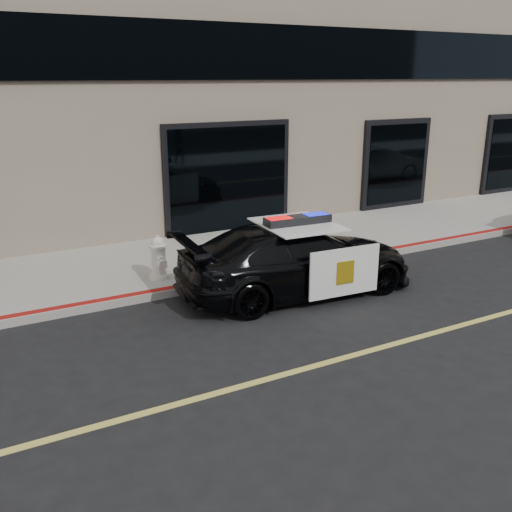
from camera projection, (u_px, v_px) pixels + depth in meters
name	position (u px, v px, depth m)	size (l,w,h in m)	color
ground	(465.00, 325.00, 9.48)	(120.00, 120.00, 0.00)	black
sidewalk_n	(297.00, 242.00, 13.86)	(60.00, 3.50, 0.15)	gray
building_n	(204.00, 1.00, 16.47)	(60.00, 7.00, 12.00)	#756856
police_car	(297.00, 259.00, 10.70)	(2.43, 4.81, 1.50)	black
fire_hydrant	(159.00, 259.00, 11.07)	(0.39, 0.55, 0.87)	silver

